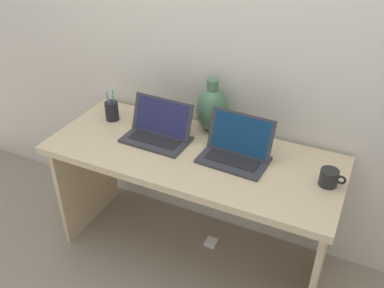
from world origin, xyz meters
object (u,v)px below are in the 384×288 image
laptop_right (237,148)px  pen_cup (112,111)px  power_brick (211,242)px  green_vase (212,109)px  coffee_mug (329,178)px  laptop_left (159,129)px

laptop_right → pen_cup: (-0.81, 0.06, -0.00)m
power_brick → green_vase: bearing=118.7°
coffee_mug → green_vase: bearing=161.3°
pen_cup → coffee_mug: bearing=-4.1°
coffee_mug → pen_cup: 1.28m
laptop_left → pen_cup: (-0.36, 0.07, 0.00)m
coffee_mug → power_brick: bearing=172.2°
laptop_right → green_vase: bearing=137.6°
laptop_right → coffee_mug: size_ratio=2.89×
green_vase → power_brick: green_vase is taller
pen_cup → power_brick: bearing=-0.7°
laptop_left → pen_cup: bearing=169.5°
laptop_left → power_brick: bearing=10.7°
laptop_right → coffee_mug: laptop_right is taller
pen_cup → power_brick: 1.03m
green_vase → coffee_mug: size_ratio=2.53×
pen_cup → laptop_right: bearing=-4.5°
laptop_right → pen_cup: size_ratio=1.83×
green_vase → power_brick: bearing=-61.3°
green_vase → pen_cup: size_ratio=1.60×
power_brick → coffee_mug: bearing=-7.8°
laptop_left → green_vase: 0.32m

